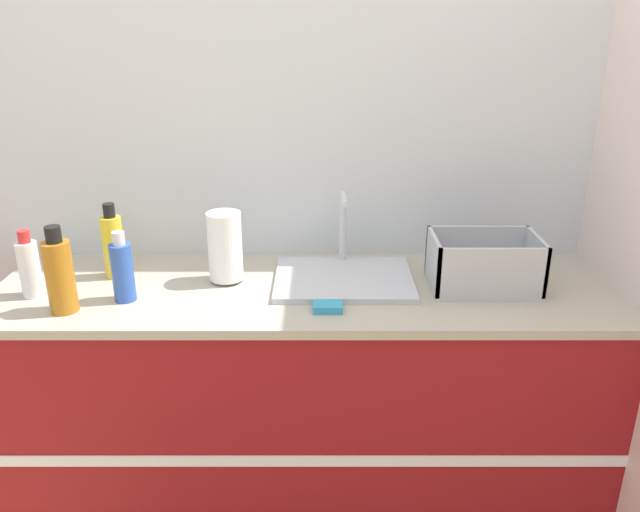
% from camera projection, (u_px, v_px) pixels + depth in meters
% --- Properties ---
extents(wall_back, '(4.43, 0.06, 2.60)m').
position_uv_depth(wall_back, '(305.00, 146.00, 2.22)').
color(wall_back, silver).
rests_on(wall_back, ground_plane).
extents(counter_cabinet, '(2.05, 0.62, 0.90)m').
position_uv_depth(counter_cabinet, '(305.00, 401.00, 2.22)').
color(counter_cabinet, maroon).
rests_on(counter_cabinet, ground_plane).
extents(sink, '(0.46, 0.36, 0.27)m').
position_uv_depth(sink, '(343.00, 276.00, 2.10)').
color(sink, silver).
rests_on(sink, counter_cabinet).
extents(paper_towel_roll, '(0.11, 0.11, 0.24)m').
position_uv_depth(paper_towel_roll, '(225.00, 247.00, 2.06)').
color(paper_towel_roll, '#4C4C51').
rests_on(paper_towel_roll, counter_cabinet).
extents(dish_rack, '(0.34, 0.23, 0.18)m').
position_uv_depth(dish_rack, '(483.00, 268.00, 2.03)').
color(dish_rack, '#B7BABF').
rests_on(dish_rack, counter_cabinet).
extents(bottle_blue, '(0.07, 0.07, 0.23)m').
position_uv_depth(bottle_blue, '(122.00, 271.00, 1.93)').
color(bottle_blue, '#2D56B7').
rests_on(bottle_blue, counter_cabinet).
extents(bottle_white_spray, '(0.07, 0.07, 0.22)m').
position_uv_depth(bottle_white_spray, '(29.00, 268.00, 1.96)').
color(bottle_white_spray, white).
rests_on(bottle_white_spray, counter_cabinet).
extents(bottle_yellow, '(0.07, 0.07, 0.26)m').
position_uv_depth(bottle_yellow, '(113.00, 245.00, 2.10)').
color(bottle_yellow, yellow).
rests_on(bottle_yellow, counter_cabinet).
extents(bottle_amber, '(0.08, 0.08, 0.27)m').
position_uv_depth(bottle_amber, '(59.00, 275.00, 1.85)').
color(bottle_amber, '#B26B19').
rests_on(bottle_amber, counter_cabinet).
extents(sponge, '(0.09, 0.06, 0.02)m').
position_uv_depth(sponge, '(327.00, 307.00, 1.89)').
color(sponge, '#3399BF').
rests_on(sponge, counter_cabinet).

